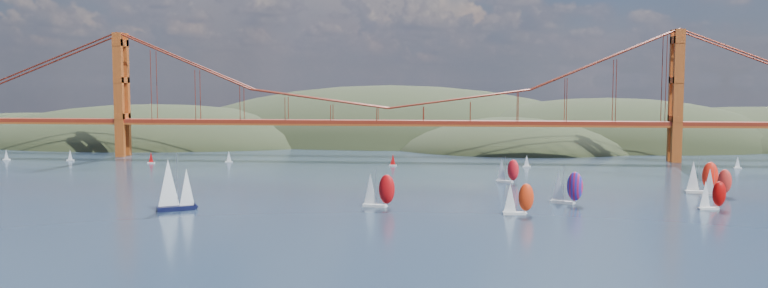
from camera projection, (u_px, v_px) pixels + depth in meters
The scene contains 18 objects.
ground at pixel (305, 254), 146.37m from camera, with size 1200.00×1200.00×0.00m, color black.
headlands at pixel (484, 163), 419.04m from camera, with size 725.00×225.00×96.00m.
bridge at pixel (385, 84), 322.32m from camera, with size 552.00×12.00×55.00m.
sloop_navy at pixel (174, 185), 194.78m from camera, with size 10.36×8.71×15.13m.
racer_0 at pixel (378, 190), 200.16m from camera, with size 8.98×4.46×10.10m.
racer_1 at pixel (518, 198), 189.10m from camera, with size 7.94×3.51×9.01m.
racer_2 at pixel (712, 194), 196.58m from camera, with size 7.53×3.87×8.46m.
racer_3 at pixel (701, 176), 224.85m from camera, with size 9.39×3.80×10.81m.
racer_4 at pixel (717, 182), 219.61m from camera, with size 8.06×3.99×9.06m.
racer_5 at pixel (507, 170), 248.48m from camera, with size 7.91×5.24×8.85m.
racer_rwb at pixel (566, 186), 205.66m from camera, with size 9.12×6.34×10.21m.
distant_boat_0 at pixel (6, 155), 318.71m from camera, with size 3.00×2.00×4.70m.
distant_boat_1 at pixel (70, 155), 316.57m from camera, with size 3.00×2.00×4.70m.
distant_boat_2 at pixel (151, 158), 306.11m from camera, with size 3.00×2.00×4.70m.
distant_boat_3 at pixel (229, 157), 310.61m from camera, with size 3.00×2.00×4.70m.
distant_boat_4 at pixel (738, 163), 287.88m from camera, with size 3.00×2.00×4.70m.
distant_boat_8 at pixel (527, 161), 292.81m from camera, with size 3.00×2.00×4.70m.
distant_boat_9 at pixel (393, 160), 297.62m from camera, with size 3.00×2.00×4.70m.
Camera 1 is at (29.36, -141.84, 33.86)m, focal length 35.00 mm.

